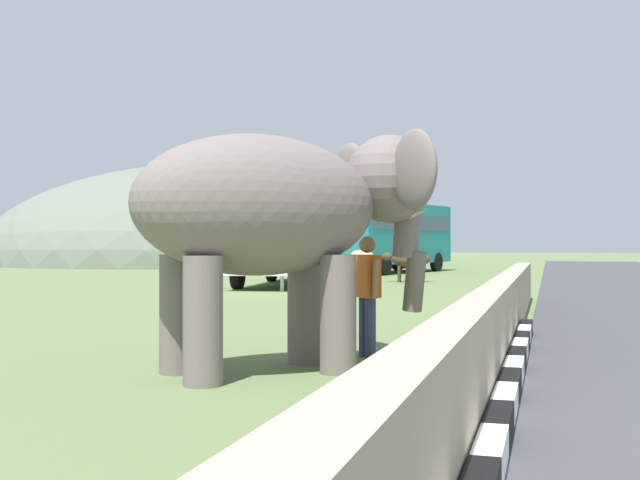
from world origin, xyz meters
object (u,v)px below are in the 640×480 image
(bus_red, at_px, (391,234))
(cow_far, at_px, (360,259))
(cow_mid, at_px, (410,260))
(bus_teal, at_px, (391,232))
(elephant, at_px, (285,210))
(bus_white, at_px, (287,228))
(cow_near, at_px, (294,264))
(person_handler, at_px, (367,289))

(bus_red, height_order, cow_far, bus_red)
(cow_mid, bearing_deg, bus_red, 13.25)
(bus_teal, bearing_deg, elephant, -171.24)
(cow_mid, bearing_deg, elephant, -174.18)
(elephant, height_order, cow_mid, elephant)
(bus_white, height_order, bus_teal, same)
(cow_far, bearing_deg, bus_red, 6.84)
(bus_red, bearing_deg, cow_far, -173.16)
(elephant, relative_size, bus_teal, 0.40)
(cow_far, bearing_deg, cow_near, 178.56)
(bus_teal, relative_size, cow_far, 5.60)
(bus_teal, distance_m, cow_far, 7.08)
(person_handler, relative_size, bus_white, 0.20)
(elephant, bearing_deg, cow_mid, 5.82)
(bus_teal, xyz_separation_m, cow_far, (-6.98, -0.02, -1.21))
(cow_near, bearing_deg, person_handler, -157.81)
(cow_near, bearing_deg, bus_red, 4.20)
(bus_red, height_order, cow_mid, bus_red)
(bus_teal, xyz_separation_m, cow_mid, (-8.83, -2.47, -1.21))
(elephant, distance_m, bus_white, 19.01)
(elephant, distance_m, bus_red, 41.11)
(elephant, xyz_separation_m, bus_red, (40.56, 6.71, 0.12))
(cow_near, height_order, cow_mid, same)
(person_handler, distance_m, bus_teal, 29.27)
(bus_white, height_order, cow_near, bus_white)
(bus_white, height_order, bus_red, same)
(bus_white, distance_m, cow_mid, 5.30)
(cow_mid, bearing_deg, bus_teal, 15.62)
(bus_teal, height_order, bus_red, same)
(bus_teal, relative_size, bus_red, 1.06)
(bus_teal, height_order, cow_far, bus_teal)
(person_handler, xyz_separation_m, cow_mid, (19.93, 2.88, -0.06))
(elephant, height_order, bus_red, bus_red)
(bus_red, bearing_deg, bus_teal, -168.80)
(elephant, relative_size, cow_mid, 2.01)
(cow_mid, bearing_deg, bus_white, 130.01)
(elephant, bearing_deg, bus_red, 9.39)
(cow_near, relative_size, cow_mid, 1.01)
(bus_red, xyz_separation_m, cow_near, (-25.61, -1.88, -1.21))
(person_handler, bearing_deg, cow_mid, 8.23)
(cow_far, bearing_deg, bus_white, 163.76)
(bus_white, distance_m, bus_teal, 12.24)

